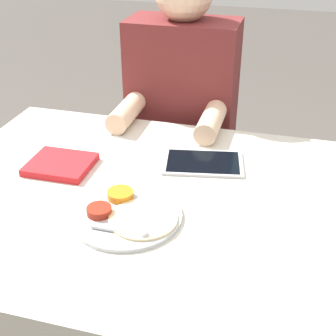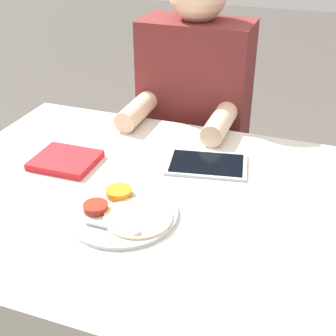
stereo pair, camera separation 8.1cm
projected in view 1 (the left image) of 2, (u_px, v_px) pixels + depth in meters
The scene contains 5 objects.
dining_table at pixel (162, 299), 1.34m from camera, with size 1.23×0.87×0.70m.
thali_tray at pixel (127, 214), 1.09m from camera, with size 0.26×0.26×0.03m.
red_notebook at pixel (61, 165), 1.29m from camera, with size 0.17×0.15×0.02m.
tablet_device at pixel (203, 163), 1.31m from camera, with size 0.25×0.18×0.01m.
person_diner at pixel (181, 141), 1.76m from camera, with size 0.38×0.41×1.18m.
Camera 1 is at (0.27, -0.93, 1.35)m, focal length 50.00 mm.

